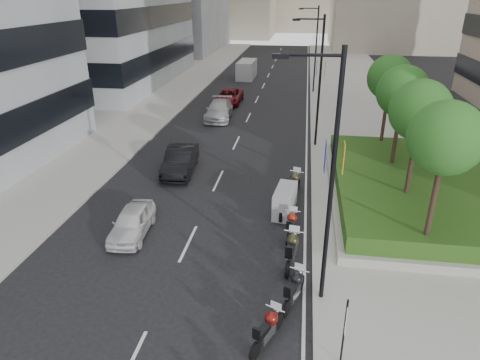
% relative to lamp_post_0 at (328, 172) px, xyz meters
% --- Properties ---
extents(ground, '(160.00, 160.00, 0.00)m').
position_rel_lamp_post_0_xyz_m(ground, '(-4.14, -1.00, -5.07)').
color(ground, black).
rests_on(ground, ground).
extents(sidewalk_right, '(10.00, 100.00, 0.15)m').
position_rel_lamp_post_0_xyz_m(sidewalk_right, '(4.86, 29.00, -4.99)').
color(sidewalk_right, '#9E9B93').
rests_on(sidewalk_right, ground).
extents(sidewalk_left, '(8.00, 100.00, 0.15)m').
position_rel_lamp_post_0_xyz_m(sidewalk_left, '(-16.14, 29.00, -4.99)').
color(sidewalk_left, '#9E9B93').
rests_on(sidewalk_left, ground).
extents(lane_edge, '(0.12, 100.00, 0.01)m').
position_rel_lamp_post_0_xyz_m(lane_edge, '(-0.44, 29.00, -5.06)').
color(lane_edge, silver).
rests_on(lane_edge, ground).
extents(lane_centre, '(0.12, 100.00, 0.01)m').
position_rel_lamp_post_0_xyz_m(lane_centre, '(-5.64, 29.00, -5.06)').
color(lane_centre, silver).
rests_on(lane_centre, ground).
extents(planter, '(10.00, 14.00, 0.40)m').
position_rel_lamp_post_0_xyz_m(planter, '(5.86, 9.00, -4.72)').
color(planter, '#9F9F94').
rests_on(planter, sidewalk_right).
extents(hedge, '(9.40, 13.40, 0.80)m').
position_rel_lamp_post_0_xyz_m(hedge, '(5.86, 9.00, -4.12)').
color(hedge, '#234313').
rests_on(hedge, planter).
extents(tree_0, '(2.80, 2.80, 6.30)m').
position_rel_lamp_post_0_xyz_m(tree_0, '(4.36, 3.00, 0.36)').
color(tree_0, '#332319').
rests_on(tree_0, planter).
extents(tree_1, '(2.80, 2.80, 6.30)m').
position_rel_lamp_post_0_xyz_m(tree_1, '(4.36, 7.00, 0.36)').
color(tree_1, '#332319').
rests_on(tree_1, planter).
extents(tree_2, '(2.80, 2.80, 6.30)m').
position_rel_lamp_post_0_xyz_m(tree_2, '(4.36, 11.00, 0.36)').
color(tree_2, '#332319').
rests_on(tree_2, planter).
extents(tree_3, '(2.80, 2.80, 6.30)m').
position_rel_lamp_post_0_xyz_m(tree_3, '(4.36, 15.00, 0.36)').
color(tree_3, '#332319').
rests_on(tree_3, planter).
extents(lamp_post_0, '(2.34, 0.45, 9.00)m').
position_rel_lamp_post_0_xyz_m(lamp_post_0, '(0.00, 0.00, 0.00)').
color(lamp_post_0, black).
rests_on(lamp_post_0, ground).
extents(lamp_post_1, '(2.34, 0.45, 9.00)m').
position_rel_lamp_post_0_xyz_m(lamp_post_1, '(0.00, 17.00, 0.00)').
color(lamp_post_1, black).
rests_on(lamp_post_1, ground).
extents(lamp_post_2, '(2.34, 0.45, 9.00)m').
position_rel_lamp_post_0_xyz_m(lamp_post_2, '(0.00, 35.00, 0.00)').
color(lamp_post_2, black).
rests_on(lamp_post_2, ground).
extents(parking_sign, '(0.06, 0.32, 2.50)m').
position_rel_lamp_post_0_xyz_m(parking_sign, '(0.66, -3.00, -3.61)').
color(parking_sign, black).
rests_on(parking_sign, ground).
extents(motorcycle_1, '(1.02, 1.96, 1.04)m').
position_rel_lamp_post_0_xyz_m(motorcycle_1, '(-1.60, -2.37, -4.51)').
color(motorcycle_1, black).
rests_on(motorcycle_1, ground).
extents(motorcycle_2, '(0.91, 2.15, 1.10)m').
position_rel_lamp_post_0_xyz_m(motorcycle_2, '(-0.83, -0.27, -4.48)').
color(motorcycle_2, black).
rests_on(motorcycle_2, ground).
extents(motorcycle_3, '(0.83, 2.48, 1.24)m').
position_rel_lamp_post_0_xyz_m(motorcycle_3, '(-1.02, 2.11, -4.40)').
color(motorcycle_3, black).
rests_on(motorcycle_3, ground).
extents(motorcycle_4, '(0.71, 2.13, 1.06)m').
position_rel_lamp_post_0_xyz_m(motorcycle_4, '(-1.12, 4.33, -4.50)').
color(motorcycle_4, black).
rests_on(motorcycle_4, ground).
extents(motorcycle_5, '(1.18, 2.40, 1.38)m').
position_rel_lamp_post_0_xyz_m(motorcycle_5, '(-1.51, 6.48, -4.38)').
color(motorcycle_5, black).
rests_on(motorcycle_5, ground).
extents(motorcycle_6, '(0.93, 2.31, 1.17)m').
position_rel_lamp_post_0_xyz_m(motorcycle_6, '(-1.17, 8.80, -4.44)').
color(motorcycle_6, black).
rests_on(motorcycle_6, ground).
extents(car_a, '(1.77, 3.85, 1.28)m').
position_rel_lamp_post_0_xyz_m(car_a, '(-8.38, 3.40, -4.43)').
color(car_a, silver).
rests_on(car_a, ground).
extents(car_b, '(2.04, 4.85, 1.56)m').
position_rel_lamp_post_0_xyz_m(car_b, '(-8.21, 10.96, -4.29)').
color(car_b, black).
rests_on(car_b, ground).
extents(car_c, '(2.53, 5.43, 1.54)m').
position_rel_lamp_post_0_xyz_m(car_c, '(-8.16, 23.29, -4.30)').
color(car_c, '#B4B4B6').
rests_on(car_c, ground).
extents(car_d, '(2.35, 5.07, 1.41)m').
position_rel_lamp_post_0_xyz_m(car_d, '(-8.20, 28.81, -4.36)').
color(car_d, maroon).
rests_on(car_d, ground).
extents(delivery_van, '(2.11, 5.28, 2.20)m').
position_rel_lamp_post_0_xyz_m(delivery_van, '(-8.27, 42.24, -4.04)').
color(delivery_van, '#ADADAF').
rests_on(delivery_van, ground).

